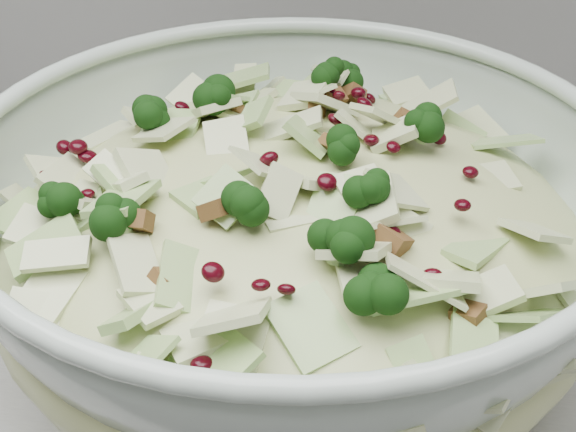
# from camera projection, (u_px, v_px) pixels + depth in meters

# --- Properties ---
(mixing_bowl) EXTENTS (0.54, 0.54, 0.17)m
(mixing_bowl) POSITION_uv_depth(u_px,v_px,m) (294.00, 244.00, 0.53)
(mixing_bowl) COLOR #ACBDB1
(mixing_bowl) RESTS_ON counter
(salad) EXTENTS (0.55, 0.55, 0.17)m
(salad) POSITION_uv_depth(u_px,v_px,m) (294.00, 210.00, 0.51)
(salad) COLOR #B6B97E
(salad) RESTS_ON mixing_bowl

